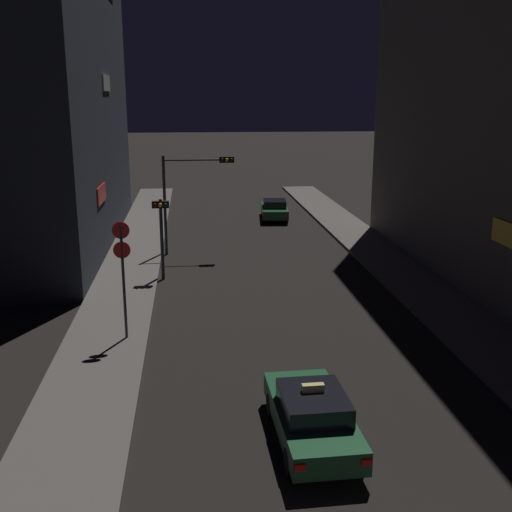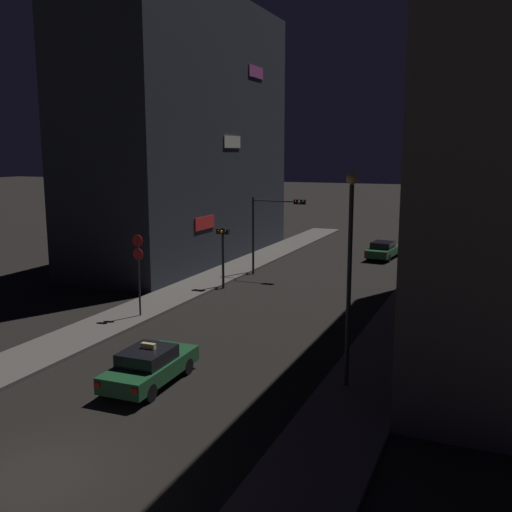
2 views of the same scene
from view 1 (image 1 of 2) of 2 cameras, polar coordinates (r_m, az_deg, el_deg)
sidewalk_left at (r=33.15m, az=-11.39°, el=-0.57°), size 2.99×53.21×0.17m
sidewalk_right at (r=34.58m, az=11.47°, el=0.06°), size 2.99×53.21×0.17m
building_facade_left at (r=38.13m, az=-19.92°, el=16.07°), size 7.92×23.19×20.26m
taxi at (r=16.14m, az=5.19°, el=-14.48°), size 1.91×4.49×1.62m
far_car at (r=44.37m, az=1.72°, el=4.36°), size 2.21×4.60×1.42m
traffic_light_overhead at (r=33.98m, az=-6.09°, el=6.65°), size 3.91×0.42×5.49m
traffic_light_left_kerb at (r=29.42m, az=-8.78°, el=3.06°), size 0.80×0.42×3.91m
sign_pole_left at (r=21.97m, az=-12.23°, el=-1.13°), size 0.60×0.10×4.24m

